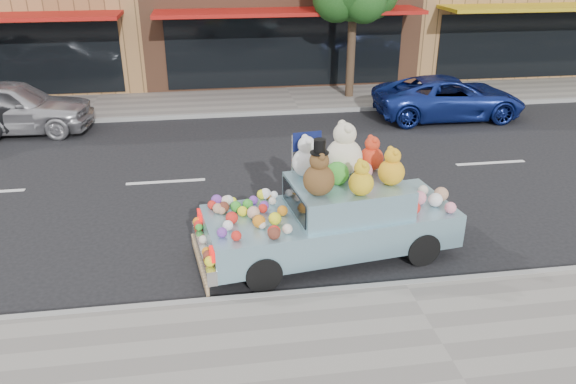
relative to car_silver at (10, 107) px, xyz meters
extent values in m
plane|color=black|center=(8.49, -4.35, -0.77)|extent=(120.00, 120.00, 0.00)
cube|color=gray|center=(8.49, -10.85, -0.71)|extent=(60.00, 3.00, 0.12)
cube|color=gray|center=(8.49, 2.15, -0.71)|extent=(60.00, 3.00, 0.12)
cube|color=gray|center=(8.49, -9.35, -0.70)|extent=(60.00, 0.12, 0.13)
cube|color=gray|center=(8.49, 0.65, -0.70)|extent=(60.00, 0.12, 0.13)
cube|color=black|center=(8.49, 3.63, 0.63)|extent=(8.50, 0.06, 2.40)
cube|color=#A9140F|center=(8.49, 2.75, 2.13)|extent=(9.00, 1.80, 0.12)
cube|color=black|center=(18.49, 3.63, 0.63)|extent=(8.50, 0.06, 2.40)
cube|color=gold|center=(18.49, 2.75, 2.13)|extent=(9.00, 1.80, 0.12)
cylinder|color=#38281C|center=(10.49, 2.15, 0.83)|extent=(0.28, 0.28, 3.20)
sphere|color=#123F12|center=(10.69, 1.55, 2.55)|extent=(1.40, 1.40, 1.40)
imported|color=#BDBCC1|center=(0.00, 0.00, 0.00)|extent=(4.61, 2.11, 1.53)
imported|color=navy|center=(12.98, -0.46, -0.13)|extent=(4.66, 2.23, 1.28)
cylinder|color=black|center=(9.02, -8.64, -0.47)|extent=(0.62, 0.28, 0.60)
cylinder|color=black|center=(8.82, -7.09, -0.47)|extent=(0.62, 0.28, 0.60)
cylinder|color=black|center=(6.25, -9.01, -0.47)|extent=(0.62, 0.28, 0.60)
cylinder|color=black|center=(6.04, -7.46, -0.47)|extent=(0.62, 0.28, 0.60)
cube|color=#7BA8B8|center=(7.53, -8.05, -0.22)|extent=(4.49, 2.25, 0.60)
cube|color=#7BA8B8|center=(7.83, -8.01, 0.33)|extent=(2.08, 1.74, 0.50)
cube|color=silver|center=(5.33, -8.34, -0.37)|extent=(0.39, 1.79, 0.26)
cube|color=red|center=(5.47, -9.01, -0.05)|extent=(0.10, 0.29, 0.16)
cube|color=red|center=(5.29, -7.66, -0.05)|extent=(0.10, 0.29, 0.16)
cube|color=black|center=(6.89, -8.14, 0.33)|extent=(0.21, 1.29, 0.40)
sphere|color=#533517|center=(7.23, -8.44, 0.84)|extent=(0.51, 0.51, 0.51)
sphere|color=#533517|center=(7.23, -8.44, 1.17)|extent=(0.32, 0.32, 0.32)
sphere|color=#533517|center=(7.23, -8.56, 1.28)|extent=(0.12, 0.12, 0.12)
sphere|color=#533517|center=(7.23, -8.33, 1.28)|extent=(0.12, 0.12, 0.12)
cylinder|color=black|center=(7.23, -8.44, 1.31)|extent=(0.30, 0.30, 0.02)
cylinder|color=black|center=(7.23, -8.44, 1.42)|extent=(0.19, 0.19, 0.22)
sphere|color=beige|center=(7.83, -7.66, 0.91)|extent=(0.65, 0.65, 0.65)
sphere|color=beige|center=(7.83, -7.66, 1.33)|extent=(0.40, 0.40, 0.40)
sphere|color=beige|center=(7.83, -7.80, 1.46)|extent=(0.15, 0.15, 0.15)
sphere|color=beige|center=(7.83, -7.52, 1.46)|extent=(0.15, 0.15, 0.15)
sphere|color=orange|center=(8.51, -8.22, 0.81)|extent=(0.45, 0.45, 0.45)
sphere|color=orange|center=(8.51, -8.22, 1.10)|extent=(0.28, 0.28, 0.28)
sphere|color=orange|center=(8.51, -8.32, 1.19)|extent=(0.11, 0.11, 0.11)
sphere|color=orange|center=(8.51, -8.13, 1.19)|extent=(0.11, 0.11, 0.11)
sphere|color=red|center=(8.37, -7.54, 0.80)|extent=(0.43, 0.43, 0.43)
sphere|color=red|center=(8.37, -7.54, 1.08)|extent=(0.27, 0.27, 0.27)
sphere|color=red|center=(8.37, -7.63, 1.16)|extent=(0.10, 0.10, 0.10)
sphere|color=red|center=(8.37, -7.44, 1.16)|extent=(0.10, 0.10, 0.10)
sphere|color=silver|center=(7.17, -7.65, 0.83)|extent=(0.50, 0.50, 0.50)
sphere|color=silver|center=(7.17, -7.65, 1.16)|extent=(0.31, 0.31, 0.31)
sphere|color=silver|center=(7.17, -7.75, 1.26)|extent=(0.12, 0.12, 0.12)
sphere|color=silver|center=(7.17, -7.54, 1.26)|extent=(0.12, 0.12, 0.12)
sphere|color=gold|center=(7.90, -8.56, 0.79)|extent=(0.41, 0.41, 0.41)
sphere|color=gold|center=(7.90, -8.56, 1.05)|extent=(0.25, 0.25, 0.25)
sphere|color=gold|center=(7.90, -8.65, 1.14)|extent=(0.10, 0.10, 0.10)
sphere|color=gold|center=(7.90, -8.47, 1.14)|extent=(0.10, 0.10, 0.10)
sphere|color=#329027|center=(7.63, -8.04, 0.76)|extent=(0.40, 0.40, 0.40)
sphere|color=pink|center=(8.12, -7.92, 0.73)|extent=(0.32, 0.32, 0.32)
sphere|color=#329027|center=(5.92, -7.85, 0.18)|extent=(0.19, 0.19, 0.19)
sphere|color=yellow|center=(6.41, -7.41, 0.17)|extent=(0.18, 0.18, 0.18)
sphere|color=#AA7B5D|center=(5.60, -7.87, 0.17)|extent=(0.18, 0.18, 0.18)
sphere|color=beige|center=(6.29, -8.54, 0.15)|extent=(0.13, 0.13, 0.13)
sphere|color=orange|center=(6.49, -7.42, 0.17)|extent=(0.17, 0.17, 0.17)
sphere|color=red|center=(5.51, -7.69, 0.16)|extent=(0.16, 0.16, 0.16)
sphere|color=beige|center=(5.77, -7.61, 0.18)|extent=(0.20, 0.20, 0.20)
sphere|color=red|center=(6.44, -8.87, 0.19)|extent=(0.21, 0.21, 0.21)
sphere|color=#683299|center=(6.40, -7.87, 0.17)|extent=(0.17, 0.17, 0.17)
sphere|color=red|center=(6.37, -7.96, 0.16)|extent=(0.16, 0.16, 0.16)
sphere|color=yellow|center=(6.01, -8.04, 0.17)|extent=(0.18, 0.18, 0.18)
sphere|color=#683299|center=(5.60, -7.56, 0.18)|extent=(0.20, 0.20, 0.20)
sphere|color=beige|center=(6.67, -8.76, 0.17)|extent=(0.16, 0.16, 0.16)
sphere|color=white|center=(6.48, -7.41, 0.18)|extent=(0.20, 0.20, 0.20)
sphere|color=#683299|center=(6.24, -7.61, 0.16)|extent=(0.16, 0.16, 0.16)
sphere|color=red|center=(5.82, -8.29, 0.19)|extent=(0.21, 0.21, 0.21)
sphere|color=#683299|center=(5.64, -8.73, 0.17)|extent=(0.16, 0.16, 0.16)
sphere|color=orange|center=(6.25, -8.48, 0.19)|extent=(0.21, 0.21, 0.21)
sphere|color=#329027|center=(6.13, -7.78, 0.18)|extent=(0.18, 0.18, 0.18)
sphere|color=white|center=(5.74, -8.51, 0.17)|extent=(0.17, 0.17, 0.17)
sphere|color=#AA7B5D|center=(5.67, -7.92, 0.15)|extent=(0.13, 0.13, 0.13)
sphere|color=white|center=(5.79, -7.60, 0.18)|extent=(0.20, 0.20, 0.20)
sphere|color=orange|center=(6.68, -8.12, 0.17)|extent=(0.18, 0.18, 0.18)
sphere|color=red|center=(5.85, -8.87, 0.17)|extent=(0.16, 0.16, 0.16)
sphere|color=#5B271A|center=(5.71, -7.84, 0.18)|extent=(0.19, 0.19, 0.19)
sphere|color=beige|center=(6.57, -7.67, 0.15)|extent=(0.14, 0.14, 0.14)
sphere|color=yellow|center=(6.52, -8.43, 0.19)|extent=(0.21, 0.21, 0.21)
sphere|color=#5B271A|center=(6.44, -8.91, 0.19)|extent=(0.20, 0.20, 0.20)
sphere|color=white|center=(6.63, -7.41, 0.15)|extent=(0.14, 0.14, 0.14)
sphere|color=yellow|center=(5.88, -7.56, 0.15)|extent=(0.14, 0.14, 0.14)
sphere|color=#D8A88C|center=(6.19, -8.18, 0.20)|extent=(0.22, 0.22, 0.22)
sphere|color=beige|center=(5.32, -8.30, -0.17)|extent=(0.13, 0.13, 0.13)
sphere|color=yellow|center=(5.42, -9.04, -0.15)|extent=(0.17, 0.17, 0.17)
sphere|color=#329027|center=(5.26, -7.84, -0.17)|extent=(0.13, 0.13, 0.13)
sphere|color=red|center=(5.26, -7.79, -0.15)|extent=(0.16, 0.16, 0.16)
sphere|color=orange|center=(5.24, -7.68, -0.15)|extent=(0.17, 0.17, 0.17)
sphere|color=orange|center=(5.38, -8.74, -0.15)|extent=(0.16, 0.16, 0.16)
sphere|color=#5B271A|center=(5.40, -8.86, -0.15)|extent=(0.17, 0.17, 0.17)
sphere|color=#5B271A|center=(8.88, -7.32, 0.17)|extent=(0.18, 0.18, 0.18)
sphere|color=red|center=(8.90, -8.40, 0.20)|extent=(0.23, 0.23, 0.23)
sphere|color=yellow|center=(8.97, -8.09, 0.17)|extent=(0.18, 0.18, 0.18)
sphere|color=pink|center=(9.13, -8.05, 0.21)|extent=(0.25, 0.25, 0.25)
sphere|color=white|center=(9.38, -8.16, 0.21)|extent=(0.25, 0.25, 0.25)
sphere|color=#AA7B5D|center=(9.57, -7.96, 0.21)|extent=(0.26, 0.26, 0.26)
sphere|color=pink|center=(9.53, -8.45, 0.18)|extent=(0.20, 0.20, 0.20)
sphere|color=beige|center=(9.35, -7.67, 0.18)|extent=(0.19, 0.19, 0.19)
cylinder|color=#997A54|center=(5.36, -9.20, -0.60)|extent=(0.06, 0.06, 0.17)
sphere|color=#997A54|center=(5.36, -9.20, -0.51)|extent=(0.07, 0.07, 0.07)
cylinder|color=#997A54|center=(5.35, -9.11, -0.60)|extent=(0.06, 0.06, 0.17)
sphere|color=#997A54|center=(5.35, -9.11, -0.51)|extent=(0.07, 0.07, 0.07)
cylinder|color=#997A54|center=(5.34, -9.02, -0.60)|extent=(0.06, 0.06, 0.17)
sphere|color=#997A54|center=(5.34, -9.02, -0.51)|extent=(0.07, 0.07, 0.07)
cylinder|color=#997A54|center=(5.33, -8.93, -0.60)|extent=(0.06, 0.06, 0.17)
sphere|color=#997A54|center=(5.33, -8.93, -0.51)|extent=(0.07, 0.07, 0.07)
cylinder|color=#997A54|center=(5.32, -8.84, -0.60)|extent=(0.06, 0.06, 0.17)
sphere|color=#997A54|center=(5.32, -8.84, -0.51)|extent=(0.07, 0.07, 0.07)
cylinder|color=#997A54|center=(5.30, -8.75, -0.60)|extent=(0.06, 0.06, 0.17)
sphere|color=#997A54|center=(5.30, -8.75, -0.51)|extent=(0.07, 0.07, 0.07)
cylinder|color=#997A54|center=(5.29, -8.66, -0.60)|extent=(0.06, 0.06, 0.17)
sphere|color=#997A54|center=(5.29, -8.66, -0.51)|extent=(0.07, 0.07, 0.07)
cylinder|color=#997A54|center=(5.28, -8.58, -0.60)|extent=(0.06, 0.06, 0.17)
sphere|color=#997A54|center=(5.28, -8.58, -0.51)|extent=(0.07, 0.07, 0.07)
cylinder|color=#997A54|center=(5.27, -8.49, -0.60)|extent=(0.06, 0.06, 0.17)
sphere|color=#997A54|center=(5.27, -8.49, -0.51)|extent=(0.07, 0.07, 0.07)
cylinder|color=#997A54|center=(5.26, -8.40, -0.60)|extent=(0.06, 0.06, 0.17)
sphere|color=#997A54|center=(5.26, -8.40, -0.51)|extent=(0.07, 0.07, 0.07)
cylinder|color=#997A54|center=(5.25, -8.31, -0.60)|extent=(0.06, 0.06, 0.17)
sphere|color=#997A54|center=(5.25, -8.31, -0.51)|extent=(0.07, 0.07, 0.07)
cylinder|color=#997A54|center=(5.23, -8.22, -0.60)|extent=(0.06, 0.06, 0.17)
sphere|color=#997A54|center=(5.23, -8.22, -0.51)|extent=(0.07, 0.07, 0.07)
cylinder|color=#997A54|center=(5.22, -8.13, -0.60)|extent=(0.06, 0.06, 0.17)
sphere|color=#997A54|center=(5.22, -8.13, -0.51)|extent=(0.07, 0.07, 0.07)
cylinder|color=#997A54|center=(5.21, -8.04, -0.60)|extent=(0.06, 0.06, 0.17)
sphere|color=#997A54|center=(5.21, -8.04, -0.51)|extent=(0.07, 0.07, 0.07)
cylinder|color=#997A54|center=(5.20, -7.96, -0.60)|extent=(0.06, 0.06, 0.17)
sphere|color=#997A54|center=(5.20, -7.96, -0.51)|extent=(0.07, 0.07, 0.07)
cylinder|color=#997A54|center=(5.19, -7.87, -0.60)|extent=(0.06, 0.06, 0.17)
sphere|color=#997A54|center=(5.19, -7.87, -0.51)|extent=(0.07, 0.07, 0.07)
cylinder|color=#997A54|center=(5.17, -7.78, -0.60)|extent=(0.06, 0.06, 0.17)
sphere|color=#997A54|center=(5.17, -7.78, -0.51)|extent=(0.07, 0.07, 0.07)
cylinder|color=#997A54|center=(5.16, -7.69, -0.60)|extent=(0.06, 0.06, 0.17)
sphere|color=#997A54|center=(5.16, -7.69, -0.51)|extent=(0.07, 0.07, 0.07)
cylinder|color=#997A54|center=(5.15, -7.60, -0.60)|extent=(0.06, 0.06, 0.17)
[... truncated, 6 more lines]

